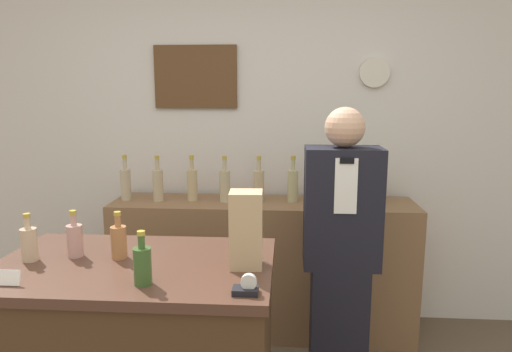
{
  "coord_description": "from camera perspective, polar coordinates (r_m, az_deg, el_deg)",
  "views": [
    {
      "loc": [
        0.28,
        -1.29,
        1.66
      ],
      "look_at": [
        0.12,
        1.08,
        1.23
      ],
      "focal_mm": 32.0,
      "sensor_mm": 36.0,
      "label": 1
    }
  ],
  "objects": [
    {
      "name": "back_wall",
      "position": [
        3.31,
        -0.99,
        5.02
      ],
      "size": [
        5.2,
        0.09,
        2.7
      ],
      "color": "silver",
      "rests_on": "ground_plane"
    },
    {
      "name": "shelf_bottle_6",
      "position": [
        3.06,
        8.92,
        -1.28
      ],
      "size": [
        0.07,
        0.07,
        0.31
      ],
      "color": "tan",
      "rests_on": "back_shelf"
    },
    {
      "name": "counter_bottle_3",
      "position": [
        1.72,
        -14.01,
        -10.68
      ],
      "size": [
        0.07,
        0.07,
        0.2
      ],
      "color": "#365726",
      "rests_on": "display_counter"
    },
    {
      "name": "price_card_left",
      "position": [
        1.91,
        -28.58,
        -11.1
      ],
      "size": [
        0.09,
        0.02,
        0.06
      ],
      "color": "white",
      "rests_on": "display_counter"
    },
    {
      "name": "shopkeeper",
      "position": [
        2.55,
        10.51,
        -9.73
      ],
      "size": [
        0.4,
        0.25,
        1.59
      ],
      "color": "black",
      "rests_on": "ground_plane"
    },
    {
      "name": "tape_dispenser",
      "position": [
        1.62,
        -1.19,
        -13.77
      ],
      "size": [
        0.09,
        0.06,
        0.07
      ],
      "color": "black",
      "rests_on": "display_counter"
    },
    {
      "name": "shelf_bottle_1",
      "position": [
        3.17,
        -12.16,
        -0.99
      ],
      "size": [
        0.07,
        0.07,
        0.31
      ],
      "color": "tan",
      "rests_on": "back_shelf"
    },
    {
      "name": "counter_bottle_0",
      "position": [
        2.11,
        -26.5,
        -7.51
      ],
      "size": [
        0.07,
        0.07,
        0.2
      ],
      "color": "tan",
      "rests_on": "display_counter"
    },
    {
      "name": "shelf_bottle_4",
      "position": [
        3.07,
        0.35,
        -1.1
      ],
      "size": [
        0.07,
        0.07,
        0.31
      ],
      "color": "tan",
      "rests_on": "back_shelf"
    },
    {
      "name": "shelf_bottle_5",
      "position": [
        3.08,
        4.62,
        -1.1
      ],
      "size": [
        0.07,
        0.07,
        0.31
      ],
      "color": "tan",
      "rests_on": "back_shelf"
    },
    {
      "name": "shelf_bottle_3",
      "position": [
        3.08,
        -3.92,
        -1.1
      ],
      "size": [
        0.07,
        0.07,
        0.31
      ],
      "color": "tan",
      "rests_on": "back_shelf"
    },
    {
      "name": "counter_bottle_1",
      "position": [
        2.09,
        -21.71,
        -7.37
      ],
      "size": [
        0.07,
        0.07,
        0.2
      ],
      "color": "tan",
      "rests_on": "display_counter"
    },
    {
      "name": "back_shelf",
      "position": [
        3.23,
        0.87,
        -11.32
      ],
      "size": [
        2.05,
        0.45,
        0.93
      ],
      "color": "brown",
      "rests_on": "ground_plane"
    },
    {
      "name": "paper_bag",
      "position": [
        1.81,
        -1.25,
        -6.7
      ],
      "size": [
        0.13,
        0.12,
        0.31
      ],
      "color": "tan",
      "rests_on": "display_counter"
    },
    {
      "name": "counter_bottle_2",
      "position": [
        2.01,
        -16.78,
        -7.76
      ],
      "size": [
        0.07,
        0.07,
        0.2
      ],
      "color": "#A56C40",
      "rests_on": "display_counter"
    },
    {
      "name": "shelf_bottle_0",
      "position": [
        3.25,
        -15.97,
        -0.87
      ],
      "size": [
        0.07,
        0.07,
        0.31
      ],
      "color": "tan",
      "rests_on": "back_shelf"
    },
    {
      "name": "shelf_bottle_2",
      "position": [
        3.14,
        -7.99,
        -0.94
      ],
      "size": [
        0.07,
        0.07,
        0.31
      ],
      "color": "tan",
      "rests_on": "back_shelf"
    },
    {
      "name": "potted_plant",
      "position": [
        3.13,
        12.88,
        -0.13
      ],
      "size": [
        0.24,
        0.24,
        0.33
      ],
      "color": "#B27047",
      "rests_on": "back_shelf"
    }
  ]
}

